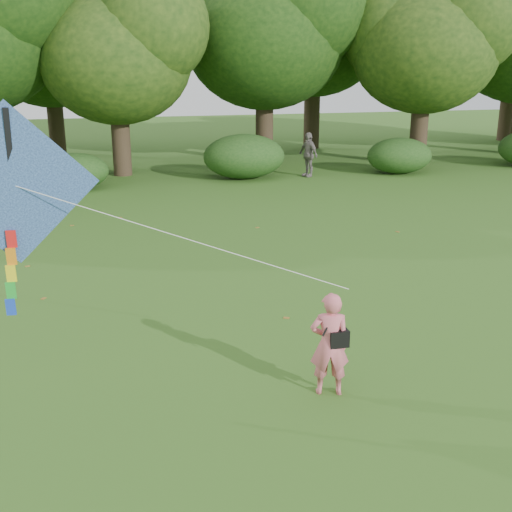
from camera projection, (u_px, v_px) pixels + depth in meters
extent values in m
plane|color=#265114|center=(320.00, 378.00, 10.27)|extent=(100.00, 100.00, 0.00)
imported|color=#D36370|center=(330.00, 344.00, 9.60)|extent=(0.67, 0.53, 1.63)
imported|color=slate|center=(308.00, 155.00, 27.71)|extent=(0.83, 1.21, 1.91)
cube|color=black|center=(338.00, 338.00, 9.57)|extent=(0.30, 0.20, 0.26)
cylinder|color=black|center=(331.00, 319.00, 9.44)|extent=(0.33, 0.14, 0.47)
cube|color=#2946B3|center=(13.00, 185.00, 8.99)|extent=(2.37, 0.31, 2.37)
cube|color=black|center=(13.00, 185.00, 9.02)|extent=(0.16, 0.41, 2.16)
cylinder|color=white|center=(184.00, 238.00, 9.17)|extent=(4.61, 1.28, 1.54)
cube|color=red|center=(11.00, 239.00, 9.21)|extent=(0.14, 0.06, 0.26)
cube|color=orange|center=(11.00, 256.00, 9.28)|extent=(0.14, 0.06, 0.26)
cube|color=yellow|center=(11.00, 274.00, 9.35)|extent=(0.14, 0.06, 0.26)
cube|color=green|center=(11.00, 290.00, 9.42)|extent=(0.14, 0.06, 0.26)
cube|color=blue|center=(11.00, 307.00, 9.49)|extent=(0.14, 0.06, 0.26)
cylinder|color=#3A2D1E|center=(121.00, 139.00, 27.86)|extent=(0.80, 0.80, 3.15)
ellipsoid|color=#1E3F11|center=(116.00, 59.00, 26.88)|extent=(6.40, 6.40, 5.44)
cylinder|color=#3A2D1E|center=(264.00, 125.00, 31.29)|extent=(0.86, 0.86, 3.67)
ellipsoid|color=#1E3F11|center=(265.00, 40.00, 30.14)|extent=(7.60, 7.60, 6.46)
cylinder|color=#3A2D1E|center=(419.00, 129.00, 30.67)|extent=(0.83, 0.83, 3.43)
ellipsoid|color=#1E3F11|center=(425.00, 50.00, 29.62)|extent=(6.80, 6.80, 5.78)
cylinder|color=#3A2D1E|center=(56.00, 121.00, 34.04)|extent=(0.84, 0.84, 3.50)
ellipsoid|color=#1E3F11|center=(49.00, 49.00, 32.96)|extent=(7.00, 7.00, 5.95)
cylinder|color=#3A2D1E|center=(312.00, 112.00, 36.36)|extent=(0.90, 0.90, 4.02)
ellipsoid|color=#1E3F11|center=(314.00, 35.00, 35.13)|extent=(7.80, 7.80, 6.63)
cylinder|color=#3A2D1E|center=(506.00, 111.00, 39.97)|extent=(0.85, 0.85, 3.57)
ellipsoid|color=#264919|center=(74.00, 172.00, 24.95)|extent=(2.66, 2.09, 1.42)
ellipsoid|color=#264919|center=(244.00, 156.00, 27.29)|extent=(3.50, 2.75, 1.88)
ellipsoid|color=#264919|center=(399.00, 156.00, 28.53)|extent=(2.94, 2.31, 1.58)
cube|color=olive|center=(397.00, 232.00, 18.99)|extent=(0.12, 0.14, 0.01)
cube|color=olive|center=(72.00, 225.00, 19.71)|extent=(0.12, 0.09, 0.01)
cube|color=olive|center=(286.00, 318.00, 12.66)|extent=(0.14, 0.13, 0.01)
cube|color=olive|center=(44.00, 298.00, 13.69)|extent=(0.13, 0.14, 0.01)
cube|color=olive|center=(28.00, 266.00, 15.83)|extent=(0.14, 0.11, 0.01)
cube|color=olive|center=(120.00, 217.00, 20.70)|extent=(0.12, 0.09, 0.01)
cube|color=olive|center=(257.00, 228.00, 19.46)|extent=(0.14, 0.13, 0.01)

